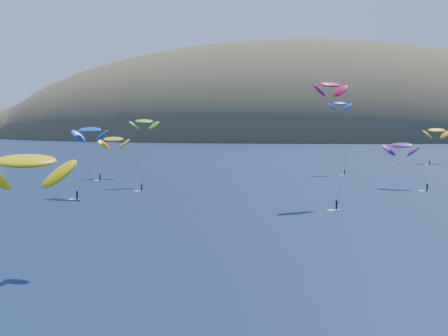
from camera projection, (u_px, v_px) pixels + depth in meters
name	position (u px, v px, depth m)	size (l,w,h in m)	color
island	(318.00, 149.00, 600.01)	(730.00, 300.00, 210.00)	#3D3526
kitesurfer_1	(113.00, 139.00, 195.23)	(10.33, 10.73, 15.02)	#C4D717
kitesurfer_2	(26.00, 161.00, 75.09)	(12.19, 12.68, 16.86)	#C4D717
kitesurfer_3	(144.00, 122.00, 171.69)	(8.55, 15.54, 20.12)	#C4D717
kitesurfer_4	(340.00, 103.00, 209.84)	(8.53, 8.16, 26.00)	#C4D717
kitesurfer_6	(401.00, 145.00, 167.70)	(11.35, 12.09, 14.20)	#C4D717
kitesurfer_9	(330.00, 85.00, 132.51)	(9.04, 10.89, 28.32)	#C4D717
kitesurfer_10	(90.00, 130.00, 148.98)	(10.24, 10.00, 18.65)	#C4D717
kitesurfer_11	(437.00, 130.00, 256.60)	(11.96, 12.32, 16.94)	#C4D717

